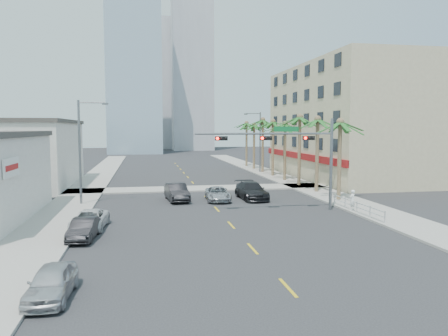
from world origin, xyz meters
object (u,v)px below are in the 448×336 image
at_px(car_lane_left, 177,192).
at_px(car_lane_center, 218,194).
at_px(car_lane_right, 251,191).
at_px(car_parked_far, 89,220).
at_px(car_parked_near, 52,282).
at_px(pedestrian, 352,200).
at_px(traffic_signal_mast, 293,148).
at_px(car_parked_mid, 84,229).

height_order(car_lane_left, car_lane_center, car_lane_left).
distance_m(car_lane_left, car_lane_right, 6.95).
relative_size(car_lane_left, car_lane_right, 0.89).
bearing_deg(car_parked_far, car_parked_near, -85.43).
relative_size(car_parked_far, pedestrian, 2.71).
height_order(traffic_signal_mast, pedestrian, traffic_signal_mast).
bearing_deg(car_lane_left, car_parked_far, -128.27).
relative_size(car_lane_center, car_lane_right, 0.84).
distance_m(traffic_signal_mast, car_lane_center, 9.08).
bearing_deg(car_lane_left, car_lane_center, -16.50).
height_order(car_parked_near, car_lane_left, car_lane_left).
xyz_separation_m(traffic_signal_mast, car_parked_far, (-15.18, -3.39, -4.45)).
distance_m(car_parked_near, pedestrian, 24.33).
relative_size(car_parked_mid, car_parked_far, 0.87).
xyz_separation_m(car_parked_near, car_lane_right, (13.44, 22.00, 0.14)).
relative_size(car_parked_near, car_parked_mid, 1.00).
height_order(car_parked_mid, car_lane_right, car_lane_right).
height_order(car_lane_center, pedestrian, pedestrian).
height_order(car_parked_mid, car_lane_left, car_lane_left).
xyz_separation_m(car_parked_mid, car_lane_right, (13.44, 12.75, 0.16)).
bearing_deg(car_lane_center, traffic_signal_mast, -47.14).
bearing_deg(pedestrian, car_lane_right, -86.46).
xyz_separation_m(traffic_signal_mast, car_lane_center, (-5.00, 6.15, -4.43)).
xyz_separation_m(car_parked_mid, car_lane_left, (6.49, 13.02, 0.16)).
xyz_separation_m(car_lane_left, car_lane_right, (6.95, -0.27, -0.00)).
height_order(car_parked_mid, car_parked_far, car_parked_mid).
bearing_deg(car_parked_near, car_lane_left, 76.60).
xyz_separation_m(car_lane_left, car_lane_center, (3.69, -0.69, -0.16)).
bearing_deg(car_parked_far, car_lane_left, 62.17).
relative_size(car_lane_right, pedestrian, 3.32).
bearing_deg(car_parked_far, car_lane_right, 41.12).
bearing_deg(car_lane_right, car_parked_near, -124.57).
bearing_deg(car_parked_mid, car_lane_left, 68.47).
bearing_deg(car_parked_mid, car_lane_center, 55.41).
distance_m(car_parked_far, car_lane_left, 12.12).
xyz_separation_m(car_parked_mid, car_lane_center, (10.19, 12.32, 0.00)).
relative_size(car_parked_mid, car_lane_center, 0.84).
relative_size(car_lane_left, pedestrian, 2.94).
xyz_separation_m(car_parked_near, car_lane_left, (6.49, 22.26, 0.14)).
bearing_deg(car_parked_near, traffic_signal_mast, 48.30).
height_order(car_lane_right, pedestrian, pedestrian).
distance_m(car_lane_right, pedestrian, 9.94).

